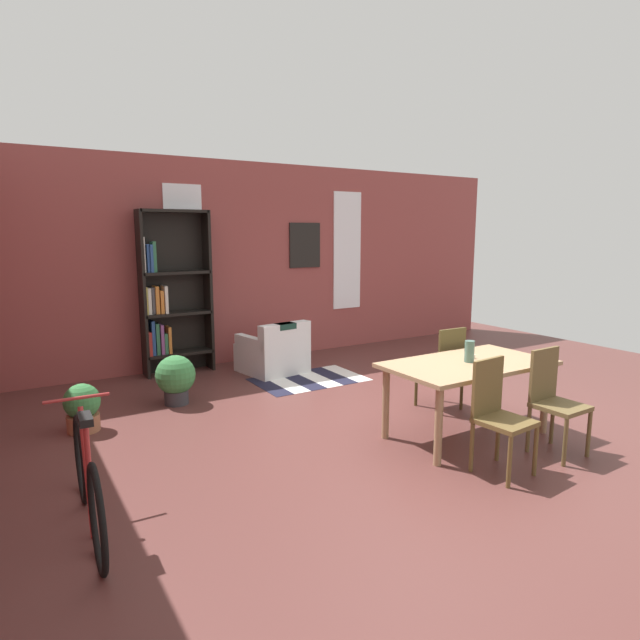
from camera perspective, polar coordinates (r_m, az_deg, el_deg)
name	(u,v)px	position (r m, az deg, el deg)	size (l,w,h in m)	color
ground_plane	(432,425)	(5.74, 11.98, -11.06)	(10.51, 10.51, 0.00)	brown
back_wall_brick	(271,262)	(8.47, -5.29, 6.26)	(9.08, 0.12, 3.04)	#944341
window_pane_0	(185,255)	(7.88, -14.41, 6.86)	(0.55, 0.02, 1.98)	white
window_pane_1	(347,251)	(9.12, 2.95, 7.47)	(0.55, 0.02, 1.98)	white
dining_table	(468,371)	(5.36, 15.68, -5.32)	(1.64, 0.92, 0.75)	#9F7E5A
vase_on_table	(469,351)	(5.32, 15.84, -3.28)	(0.10, 0.10, 0.21)	#4C7266
tealight_candle_0	(473,356)	(5.50, 16.19, -3.79)	(0.04, 0.04, 0.04)	silver
dining_chair_near_right	(553,398)	(5.27, 23.89, -7.68)	(0.41, 0.41, 0.95)	brown
dining_chair_near_left	(498,412)	(4.69, 18.64, -9.42)	(0.43, 0.43, 0.95)	brown
dining_chair_far_right	(444,365)	(6.11, 13.26, -4.80)	(0.41, 0.41, 0.95)	#494020
bookshelf_tall	(170,295)	(7.67, -15.92, 2.56)	(0.97, 0.31, 2.30)	black
armchair_white	(274,353)	(7.60, -5.01, -3.59)	(0.91, 0.91, 0.75)	silver
bicycle_second	(88,482)	(4.02, -23.79, -15.75)	(0.44, 1.63, 0.88)	black
potted_plant_by_shelf	(176,377)	(6.41, -15.33, -6.01)	(0.46, 0.46, 0.58)	#333338
potted_plant_corner	(82,407)	(5.90, -24.29, -8.58)	(0.36, 0.36, 0.49)	#9E6042
striped_rug	(309,379)	(7.26, -1.20, -6.42)	(1.47, 0.95, 0.01)	#1E1E33
framed_picture	(305,245)	(8.67, -1.65, 8.07)	(0.56, 0.03, 0.72)	black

